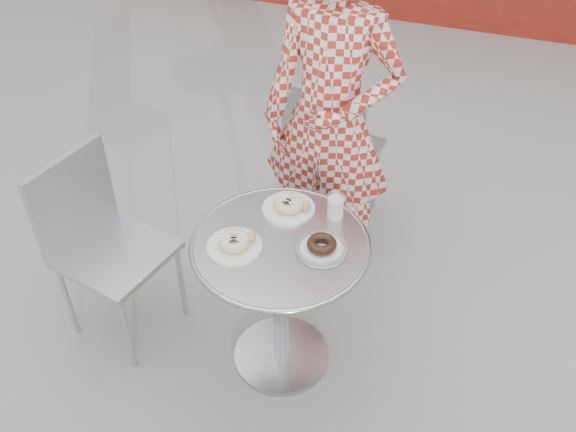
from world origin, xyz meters
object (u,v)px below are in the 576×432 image
(bistro_table, at_px, (281,274))
(plate_far, at_px, (290,206))
(chair_far, at_px, (333,180))
(milk_cup, at_px, (335,207))
(plate_checker, at_px, (322,247))
(plate_near, at_px, (235,243))
(chair_left, at_px, (121,281))
(seated_person, at_px, (331,120))

(bistro_table, bearing_deg, plate_far, 98.64)
(chair_far, height_order, milk_cup, chair_far)
(bistro_table, height_order, plate_checker, plate_checker)
(plate_far, distance_m, plate_checker, 0.25)
(milk_cup, bearing_deg, plate_near, -135.92)
(chair_far, distance_m, plate_far, 0.87)
(plate_far, distance_m, milk_cup, 0.18)
(bistro_table, xyz_separation_m, chair_left, (-0.71, -0.04, -0.25))
(bistro_table, distance_m, plate_near, 0.24)
(seated_person, relative_size, plate_near, 8.17)
(seated_person, distance_m, plate_checker, 0.65)
(plate_checker, bearing_deg, seated_person, 103.84)
(bistro_table, relative_size, plate_far, 3.32)
(plate_checker, bearing_deg, plate_far, 136.22)
(plate_far, relative_size, plate_checker, 1.09)
(bistro_table, relative_size, plate_checker, 3.60)
(chair_left, distance_m, seated_person, 1.12)
(chair_far, distance_m, seated_person, 0.64)
(chair_far, bearing_deg, milk_cup, 111.58)
(seated_person, relative_size, milk_cup, 15.70)
(plate_near, bearing_deg, bistro_table, 28.15)
(bistro_table, xyz_separation_m, chair_far, (-0.05, 0.94, -0.25))
(bistro_table, xyz_separation_m, plate_far, (-0.03, 0.18, 0.18))
(seated_person, bearing_deg, plate_near, -98.14)
(plate_near, bearing_deg, chair_left, 175.89)
(plate_far, bearing_deg, chair_left, -162.26)
(plate_near, xyz_separation_m, milk_cup, (0.29, 0.28, 0.03))
(seated_person, relative_size, plate_far, 8.02)
(seated_person, relative_size, plate_checker, 8.71)
(chair_left, relative_size, plate_far, 4.13)
(chair_far, relative_size, plate_far, 4.14)
(plate_near, distance_m, plate_checker, 0.31)
(chair_far, height_order, plate_checker, chair_far)
(plate_near, height_order, plate_checker, plate_near)
(seated_person, bearing_deg, chair_far, 102.88)
(plate_near, height_order, milk_cup, milk_cup)
(chair_left, height_order, plate_near, chair_left)
(seated_person, height_order, plate_near, seated_person)
(chair_left, distance_m, plate_near, 0.71)
(chair_far, height_order, plate_far, chair_far)
(chair_far, height_order, seated_person, seated_person)
(bistro_table, bearing_deg, seated_person, 90.08)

